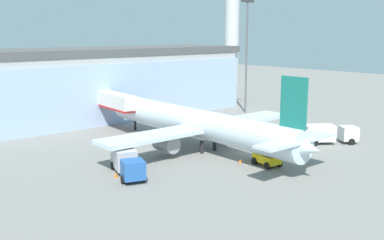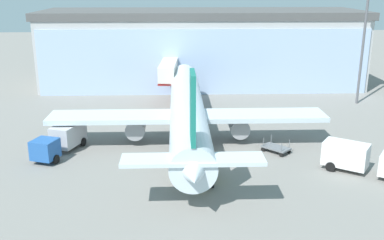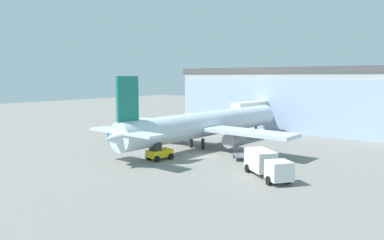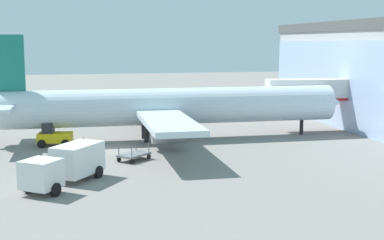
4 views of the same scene
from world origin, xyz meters
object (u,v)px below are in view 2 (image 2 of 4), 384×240
object	(u,v)px
safety_cone_nose	(184,167)
jet_bridge	(170,68)
airplane	(187,111)
catering_truck	(61,139)
baggage_cart	(276,148)
pushback_tug	(203,172)
fuel_truck	(361,158)
safety_cone_wingtip	(48,150)
apron_light_mast	(366,17)

from	to	relation	value
safety_cone_nose	jet_bridge	bearing A→B (deg)	91.95
airplane	jet_bridge	bearing A→B (deg)	6.16
jet_bridge	safety_cone_nose	world-z (taller)	jet_bridge
catering_truck	jet_bridge	bearing A→B (deg)	173.06
catering_truck	baggage_cart	world-z (taller)	catering_truck
pushback_tug	jet_bridge	bearing A→B (deg)	14.47
fuel_truck	safety_cone_wingtip	size ratio (longest dim) A/B	13.10
pushback_tug	catering_truck	bearing A→B (deg)	70.00
airplane	pushback_tug	distance (m)	11.46
airplane	safety_cone_wingtip	size ratio (longest dim) A/B	69.74
fuel_truck	safety_cone_wingtip	xyz separation A→B (m)	(-30.14, 6.88, -1.19)
catering_truck	fuel_truck	size ratio (longest dim) A/B	1.06
pushback_tug	safety_cone_nose	world-z (taller)	pushback_tug
baggage_cart	safety_cone_nose	xyz separation A→B (m)	(-9.72, -3.89, -0.23)
catering_truck	safety_cone_nose	bearing A→B (deg)	87.62
airplane	safety_cone_nose	world-z (taller)	airplane
jet_bridge	airplane	xyz separation A→B (m)	(1.67, -19.43, -1.09)
airplane	baggage_cart	world-z (taller)	airplane
catering_truck	pushback_tug	distance (m)	16.17
catering_truck	safety_cone_nose	xyz separation A→B (m)	(12.48, -5.18, -1.19)
jet_bridge	baggage_cart	xyz separation A→B (m)	(10.67, -23.85, -4.00)
jet_bridge	pushback_tug	distance (m)	30.90
airplane	fuel_truck	world-z (taller)	airplane
jet_bridge	catering_truck	distance (m)	25.51
airplane	safety_cone_wingtip	world-z (taller)	airplane
catering_truck	fuel_truck	xyz separation A→B (m)	(28.71, -6.89, 0.00)
pushback_tug	safety_cone_wingtip	world-z (taller)	pushback_tug
apron_light_mast	safety_cone_wingtip	world-z (taller)	apron_light_mast
baggage_cart	pushback_tug	size ratio (longest dim) A/B	0.91
jet_bridge	safety_cone_nose	distance (m)	28.07
jet_bridge	safety_cone_wingtip	distance (m)	26.37
fuel_truck	airplane	bearing A→B (deg)	-176.98
jet_bridge	catering_truck	world-z (taller)	jet_bridge
safety_cone_nose	pushback_tug	bearing A→B (deg)	-61.81
fuel_truck	safety_cone_nose	xyz separation A→B (m)	(-16.22, 1.71, -1.19)
jet_bridge	baggage_cart	world-z (taller)	jet_bridge
catering_truck	safety_cone_wingtip	xyz separation A→B (m)	(-1.43, -0.01, -1.19)
fuel_truck	pushback_tug	size ratio (longest dim) A/B	2.08
safety_cone_wingtip	safety_cone_nose	bearing A→B (deg)	-20.37
catering_truck	pushback_tug	bearing A→B (deg)	80.32
jet_bridge	baggage_cart	distance (m)	26.43
baggage_cart	pushback_tug	world-z (taller)	pushback_tug
pushback_tug	safety_cone_nose	distance (m)	3.32
fuel_truck	pushback_tug	bearing A→B (deg)	-139.64
apron_light_mast	safety_cone_wingtip	size ratio (longest dim) A/B	38.47
baggage_cart	safety_cone_wingtip	bearing A→B (deg)	-135.57
apron_light_mast	baggage_cart	world-z (taller)	apron_light_mast
pushback_tug	safety_cone_nose	size ratio (longest dim) A/B	6.29
jet_bridge	baggage_cart	bearing A→B (deg)	-150.85
apron_light_mast	catering_truck	world-z (taller)	apron_light_mast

